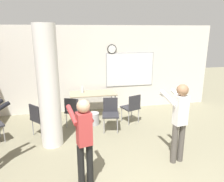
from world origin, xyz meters
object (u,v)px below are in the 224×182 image
Objects in this scene: person_playing_front at (84,137)px; person_playing_side at (179,117)px; chair_table_right at (132,106)px; chair_table_left at (74,109)px; chair_near_pillar at (40,117)px; folding_table at (93,95)px; chair_table_front at (111,112)px; bottle_on_table at (82,89)px.

person_playing_side is (1.92, 0.36, 0.04)m from person_playing_front.
chair_table_right is 1.00× the size of chair_table_left.
person_playing_side is (2.03, -2.14, 0.47)m from chair_table_left.
person_playing_front is at bearing -65.12° from chair_near_pillar.
person_playing_front is at bearing -87.51° from chair_table_left.
chair_table_right is 2.92m from person_playing_front.
folding_table is 1.12m from chair_table_front.
chair_table_right and chair_table_front have the same top height.
chair_table_right is at bearing 99.77° from person_playing_side.
person_playing_side is (1.05, -1.75, 0.47)m from chair_table_front.
bottle_on_table is at bearing 148.30° from chair_table_right.
chair_table_left is at bearing 158.51° from chair_table_front.
person_playing_front reaches higher than chair_near_pillar.
bottle_on_table is at bearing 86.40° from person_playing_front.
person_playing_front reaches higher than chair_table_front.
person_playing_side is at bearing -31.02° from chair_near_pillar.
bottle_on_table is 0.30× the size of chair_near_pillar.
person_playing_side reaches higher than chair_near_pillar.
person_playing_front is 0.96× the size of person_playing_side.
person_playing_side reaches higher than chair_table_front.
bottle_on_table reaches higher than chair_near_pillar.
bottle_on_table is at bearing 67.73° from chair_table_left.
chair_table_left is 0.55× the size of person_playing_front.
bottle_on_table is 1.70m from chair_near_pillar.
chair_table_left is at bearing 177.56° from chair_table_right.
person_playing_front is (0.97, -2.10, 0.43)m from chair_near_pillar.
person_playing_side is at bearing -59.47° from bottle_on_table.
chair_table_right is at bearing -35.16° from folding_table.
chair_table_left is at bearing 133.48° from person_playing_side.
folding_table is 5.37× the size of bottle_on_table.
chair_table_left and chair_near_pillar have the same top height.
chair_near_pillar is at bearing -172.63° from chair_table_right.
chair_table_left is 1.00× the size of chair_table_front.
chair_near_pillar is at bearing -155.24° from chair_table_left.
chair_table_left is at bearing 24.76° from chair_near_pillar.
chair_table_right is at bearing 24.42° from chair_table_front.
chair_table_left is 2.98m from person_playing_side.
bottle_on_table is 1.38m from chair_table_front.
chair_near_pillar is (-1.84, -0.01, 0.00)m from chair_table_front.
person_playing_front is at bearing -122.76° from chair_table_right.
chair_table_left is (-0.63, -0.66, -0.20)m from folding_table.
chair_table_front is (0.35, -1.05, -0.20)m from folding_table.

